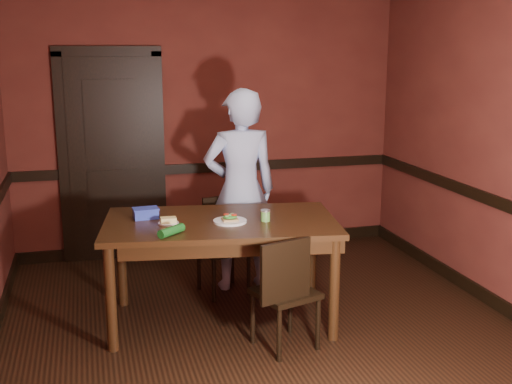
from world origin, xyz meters
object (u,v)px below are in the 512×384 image
sauce_jar (265,215)px  dining_table (221,271)px  food_tub (146,213)px  chair_far (223,247)px  chair_near (285,291)px  person (240,190)px  sandwich_plate (230,220)px  cheese_saucer (168,221)px

sauce_jar → dining_table: bearing=161.7°
dining_table → food_tub: food_tub is taller
dining_table → chair_far: bearing=84.9°
chair_near → sauce_jar: 0.63m
person → sandwich_plate: person is taller
person → sandwich_plate: size_ratio=7.04×
chair_far → sauce_jar: size_ratio=9.54×
sandwich_plate → sauce_jar: bearing=-6.8°
sauce_jar → cheese_saucer: sauce_jar is taller
person → cheese_saucer: size_ratio=11.51×
chair_near → sauce_jar: size_ratio=9.73×
chair_near → cheese_saucer: (-0.76, 0.56, 0.43)m
chair_far → sauce_jar: 0.87m
sauce_jar → cheese_saucer: 0.74m
food_tub → sauce_jar: bearing=-23.9°
chair_far → sauce_jar: sauce_jar is taller
dining_table → food_tub: (-0.55, 0.21, 0.46)m
cheese_saucer → person: bearing=43.6°
dining_table → chair_far: size_ratio=2.12×
dining_table → cheese_saucer: cheese_saucer is taller
person → sandwich_plate: bearing=70.8°
dining_table → chair_far: (0.15, 0.60, 0.00)m
dining_table → person: 0.91m
dining_table → sandwich_plate: (0.06, -0.08, 0.44)m
dining_table → chair_near: bearing=-48.6°
dining_table → sandwich_plate: bearing=-44.4°
chair_near → food_tub: bearing=-57.8°
person → sandwich_plate: 0.82m
dining_table → cheese_saucer: bearing=-172.3°
dining_table → cheese_saucer: 0.59m
chair_far → cheese_saucer: size_ratio=5.39×
cheese_saucer → dining_table: bearing=-0.8°
food_tub → chair_near: bearing=-44.1°
sandwich_plate → cheese_saucer: bearing=169.8°
food_tub → chair_far: bearing=25.3°
chair_far → chair_near: bearing=-92.3°
dining_table → chair_near: chair_near is taller
dining_table → person: size_ratio=0.99×
chair_far → person: (0.18, 0.10, 0.48)m
person → sauce_jar: (0.00, -0.81, -0.02)m
sandwich_plate → sauce_jar: (0.27, -0.03, 0.03)m
person → cheese_saucer: bearing=43.6°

